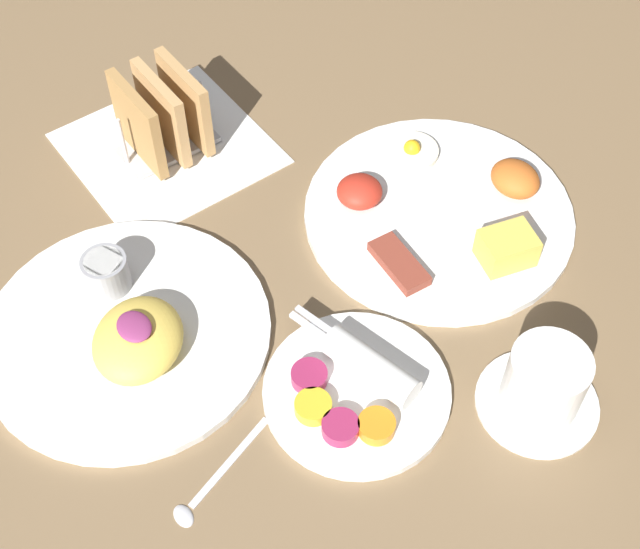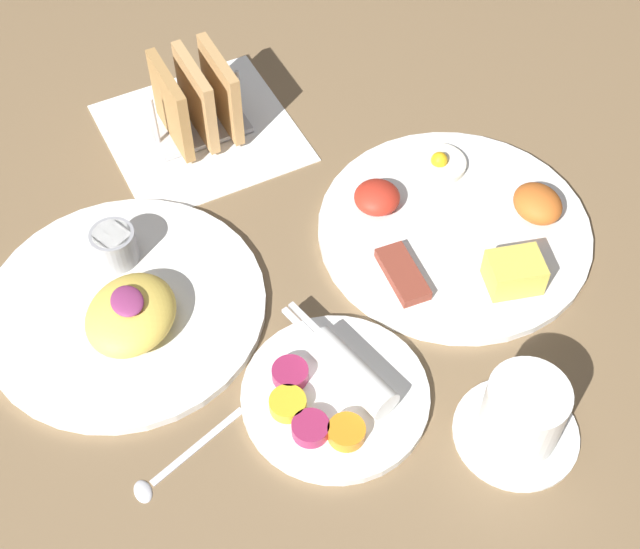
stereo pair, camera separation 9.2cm
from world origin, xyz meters
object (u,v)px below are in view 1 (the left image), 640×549
plate_condiments (355,390)px  toast_rack (162,117)px  coffee_cup (544,385)px  plate_breakfast (442,211)px  plate_foreground (130,332)px

plate_condiments → toast_rack: size_ratio=1.70×
plate_condiments → coffee_cup: coffee_cup is taller
plate_breakfast → coffee_cup: coffee_cup is taller
plate_condiments → coffee_cup: (0.11, 0.14, 0.03)m
plate_breakfast → plate_foreground: bearing=-99.7°
plate_foreground → coffee_cup: (0.30, 0.28, 0.02)m
plate_foreground → toast_rack: size_ratio=2.55×
plate_breakfast → plate_condiments: bearing=-60.6°
toast_rack → plate_foreground: bearing=-38.1°
toast_rack → coffee_cup: toast_rack is taller
plate_condiments → coffee_cup: 0.18m
plate_foreground → coffee_cup: coffee_cup is taller
plate_condiments → plate_foreground: (-0.19, -0.14, 0.00)m
plate_breakfast → plate_foreground: size_ratio=1.03×
plate_foreground → plate_breakfast: bearing=80.3°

